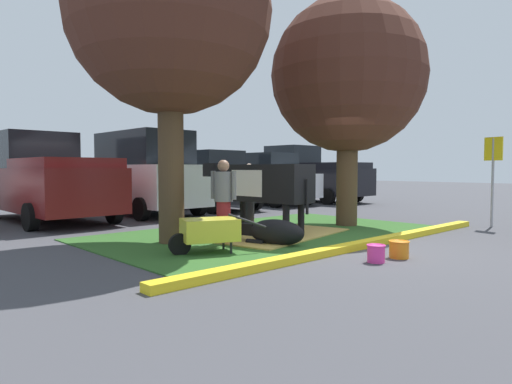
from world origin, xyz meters
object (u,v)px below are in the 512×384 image
parking_sign (493,164)px  sedan_blue (265,179)px  person_visitor_near (224,199)px  shade_tree_left (170,13)px  person_handler (249,192)px  cow_holstein (259,183)px  pickup_truck_black (307,175)px  bucket_orange (399,249)px  calf_lying (275,232)px  bucket_pink (376,253)px  wheelbarrow (208,230)px  hatchback_white (208,181)px  shade_tree_right (348,76)px  suv_black (144,173)px  pickup_truck_maroon (47,180)px

parking_sign → sedan_blue: size_ratio=0.49×
person_visitor_near → parking_sign: parking_sign is taller
parking_sign → sedan_blue: (0.85, 8.69, -0.54)m
shade_tree_left → person_handler: shade_tree_left is taller
cow_holstein → shade_tree_left: bearing=177.1°
pickup_truck_black → bucket_orange: bearing=-133.1°
calf_lying → pickup_truck_black: pickup_truck_black is taller
calf_lying → bucket_pink: bearing=-88.8°
calf_lying → wheelbarrow: wheelbarrow is taller
hatchback_white → shade_tree_right: bearing=-92.2°
pickup_truck_black → parking_sign: bearing=-111.5°
bucket_orange → shade_tree_right: bearing=47.1°
shade_tree_right → sedan_blue: 7.43m
shade_tree_left → bucket_orange: shade_tree_left is taller
calf_lying → wheelbarrow: 1.40m
shade_tree_left → calf_lying: shade_tree_left is taller
suv_black → shade_tree_right: bearing=-69.1°
shade_tree_right → suv_black: shade_tree_right is taller
shade_tree_left → cow_holstein: 3.85m
suv_black → calf_lying: bearing=-98.9°
calf_lying → person_handler: 3.06m
shade_tree_right → cow_holstein: 3.56m
sedan_blue → wheelbarrow: bearing=-139.5°
bucket_pink → suv_black: bearing=83.5°
person_visitor_near → bucket_pink: (0.66, -2.80, -0.70)m
sedan_blue → cow_holstein: bearing=-135.3°
cow_holstein → suv_black: 5.30m
person_visitor_near → bucket_orange: 3.19m
pickup_truck_maroon → hatchback_white: size_ratio=1.23×
cow_holstein → bucket_orange: size_ratio=9.63×
person_handler → suv_black: 4.21m
suv_black → sedan_blue: (5.46, 0.25, -0.29)m
sedan_blue → pickup_truck_black: (2.57, -0.00, 0.13)m
shade_tree_left → parking_sign: 8.12m
calf_lying → parking_sign: size_ratio=0.62×
shade_tree_left → person_handler: (2.92, 1.04, -3.44)m
shade_tree_left → calf_lying: (1.26, -1.47, -4.02)m
person_visitor_near → bucket_pink: bearing=-76.7°
pickup_truck_maroon → bucket_pink: bearing=-79.0°
person_handler → parking_sign: size_ratio=0.71×
cow_holstein → pickup_truck_black: size_ratio=0.58×
bucket_pink → sedan_blue: bearing=54.3°
sedan_blue → person_visitor_near: bearing=-139.0°
shade_tree_right → calf_lying: (-3.30, -0.75, -3.41)m
parking_sign → bucket_pink: (-5.60, -0.30, -1.38)m
shade_tree_left → suv_black: (2.31, 5.18, -2.99)m
shade_tree_left → hatchback_white: 7.82m
pickup_truck_black → hatchback_white: bearing=-178.0°
person_handler → parking_sign: parking_sign is taller
suv_black → sedan_blue: suv_black is taller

